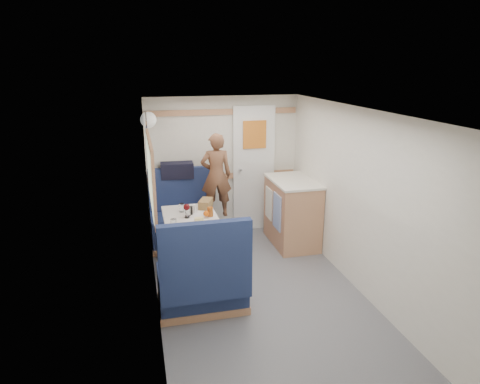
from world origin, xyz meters
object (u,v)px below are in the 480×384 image
object	(u,v)px
dome_light	(148,120)
tumbler_left	(174,224)
beer_glass	(210,212)
bread_loaf	(206,203)
orange_fruit	(206,214)
dinette_table	(191,229)
person	(216,175)
cheese_block	(199,219)
pepper_grinder	(191,210)
galley_counter	(292,212)
bench_near	(203,284)
tray	(197,227)
salt_grinder	(195,209)
bench_far	(184,224)
duffel_bag	(177,170)
wine_glass	(187,208)
tumbler_right	(188,212)
tumbler_mid	(182,208)

from	to	relation	value
dome_light	tumbler_left	bearing A→B (deg)	-82.10
beer_glass	bread_loaf	xyz separation A→B (m)	(0.00, 0.33, -0.00)
dome_light	orange_fruit	world-z (taller)	dome_light
dinette_table	person	distance (m)	0.94
person	tumbler_left	distance (m)	1.25
cheese_block	pepper_grinder	distance (m)	0.28
dinette_table	galley_counter	world-z (taller)	galley_counter
bench_near	pepper_grinder	size ratio (longest dim) A/B	10.15
person	tray	bearing A→B (deg)	71.78
beer_glass	salt_grinder	distance (m)	0.23
bench_far	cheese_block	bearing A→B (deg)	-86.29
bench_far	dome_light	bearing A→B (deg)	-177.88
tumbler_left	salt_grinder	distance (m)	0.54
duffel_bag	pepper_grinder	xyz separation A→B (m)	(0.05, -1.05, -0.24)
tray	cheese_block	world-z (taller)	cheese_block
salt_grinder	bread_loaf	bearing A→B (deg)	46.13
dinette_table	dome_light	world-z (taller)	dome_light
dinette_table	wine_glass	bearing A→B (deg)	-147.57
bench_near	tumbler_right	world-z (taller)	bench_near
salt_grinder	bench_far	bearing A→B (deg)	94.99
beer_glass	bread_loaf	distance (m)	0.33
tumbler_right	tumbler_mid	bearing A→B (deg)	108.39
dinette_table	cheese_block	size ratio (longest dim) A/B	9.25
bench_far	salt_grinder	xyz separation A→B (m)	(0.07, -0.75, 0.47)
bench_near	tumbler_right	distance (m)	1.01
tumbler_right	dinette_table	bearing A→B (deg)	-47.23
tumbler_right	salt_grinder	distance (m)	0.13
person	orange_fruit	bearing A→B (deg)	74.18
bench_near	wine_glass	world-z (taller)	bench_near
galley_counter	duffel_bag	world-z (taller)	duffel_bag
duffel_bag	wine_glass	xyz separation A→B (m)	(-0.01, -1.15, -0.16)
tumbler_mid	tumbler_right	size ratio (longest dim) A/B	0.97
dome_light	galley_counter	size ratio (longest dim) A/B	0.22
bench_far	tumbler_left	world-z (taller)	bench_far
person	dinette_table	bearing A→B (deg)	60.84
duffel_bag	orange_fruit	distance (m)	1.25
person	bench_far	bearing A→B (deg)	-17.88
wine_glass	bread_loaf	xyz separation A→B (m)	(0.27, 0.31, -0.07)
dome_light	cheese_block	bearing A→B (deg)	-66.47
galley_counter	salt_grinder	world-z (taller)	galley_counter
dinette_table	bench_near	size ratio (longest dim) A/B	0.88
pepper_grinder	wine_glass	bearing A→B (deg)	-121.92
tray	cheese_block	distance (m)	0.17
pepper_grinder	dinette_table	bearing A→B (deg)	-102.60
duffel_bag	bread_loaf	world-z (taller)	duffel_bag
bench_near	bench_far	bearing A→B (deg)	90.00
orange_fruit	pepper_grinder	xyz separation A→B (m)	(-0.16, 0.16, -0.00)
bench_near	tumbler_left	xyz separation A→B (m)	(-0.22, 0.52, 0.48)
bench_near	cheese_block	world-z (taller)	bench_near
galley_counter	tumbler_mid	xyz separation A→B (m)	(-1.55, -0.36, 0.31)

